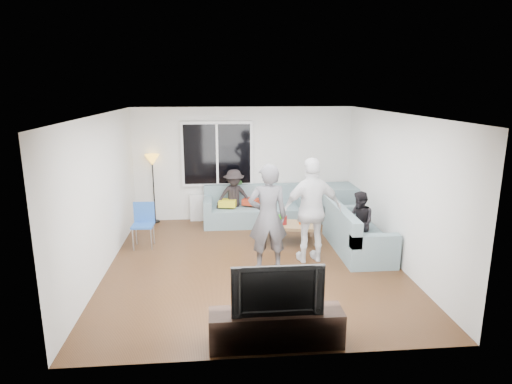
{
  "coord_description": "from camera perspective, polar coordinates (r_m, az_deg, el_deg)",
  "views": [
    {
      "loc": [
        -0.59,
        -7.14,
        3.03
      ],
      "look_at": [
        0.1,
        0.6,
        1.15
      ],
      "focal_mm": 30.5,
      "sensor_mm": 36.0,
      "label": 1
    }
  ],
  "objects": [
    {
      "name": "sofa_right_section",
      "position": [
        8.45,
        13.21,
        -4.72
      ],
      "size": [
        2.0,
        0.85,
        0.85
      ],
      "primitive_type": null,
      "rotation": [
        0.0,
        0.0,
        1.57
      ],
      "color": "slate",
      "rests_on": "floor"
    },
    {
      "name": "wall_front",
      "position": [
        4.73,
        2.43,
        -7.83
      ],
      "size": [
        5.0,
        0.04,
        2.6
      ],
      "primitive_type": "cube",
      "color": "silver",
      "rests_on": "ground"
    },
    {
      "name": "cushion_red",
      "position": [
        9.82,
        -0.62,
        -1.26
      ],
      "size": [
        0.45,
        0.42,
        0.13
      ],
      "primitive_type": "cube",
      "rotation": [
        0.0,
        0.0,
        -0.41
      ],
      "color": "maroon",
      "rests_on": "sofa_back_section"
    },
    {
      "name": "sofa_corner",
      "position": [
        10.14,
        10.84,
        -1.53
      ],
      "size": [
        0.85,
        0.85,
        0.85
      ],
      "primitive_type": "cube",
      "color": "slate",
      "rests_on": "floor"
    },
    {
      "name": "sofa_back_section",
      "position": [
        9.79,
        -0.11,
        -1.82
      ],
      "size": [
        2.3,
        0.85,
        0.85
      ],
      "primitive_type": null,
      "color": "slate",
      "rests_on": "floor"
    },
    {
      "name": "bottle_d",
      "position": [
        8.6,
        5.89,
        -3.54
      ],
      "size": [
        0.07,
        0.07,
        0.21
      ],
      "primitive_type": "cylinder",
      "color": "#DB5113",
      "rests_on": "coffee_table"
    },
    {
      "name": "window_frame",
      "position": [
        9.94,
        -5.11,
        4.98
      ],
      "size": [
        1.62,
        0.06,
        1.47
      ],
      "primitive_type": "cube",
      "color": "white",
      "rests_on": "wall_back"
    },
    {
      "name": "window_glass",
      "position": [
        9.9,
        -5.11,
        4.95
      ],
      "size": [
        1.5,
        0.02,
        1.35
      ],
      "primitive_type": "cube",
      "color": "black",
      "rests_on": "window_frame"
    },
    {
      "name": "floor",
      "position": [
        7.78,
        -0.35,
        -9.47
      ],
      "size": [
        5.0,
        5.5,
        0.04
      ],
      "primitive_type": "cube",
      "color": "#56351C",
      "rests_on": "ground"
    },
    {
      "name": "window_mullion",
      "position": [
        9.89,
        -5.11,
        4.94
      ],
      "size": [
        0.05,
        0.03,
        1.35
      ],
      "primitive_type": "cube",
      "color": "white",
      "rests_on": "window_frame"
    },
    {
      "name": "bottle_b",
      "position": [
        8.46,
        3.09,
        -3.73
      ],
      "size": [
        0.08,
        0.08,
        0.22
      ],
      "primitive_type": "cylinder",
      "color": "green",
      "rests_on": "coffee_table"
    },
    {
      "name": "spectator_right",
      "position": [
        8.33,
        13.45,
        -3.89
      ],
      "size": [
        0.56,
        0.65,
        1.16
      ],
      "primitive_type": "imported",
      "rotation": [
        0.0,
        0.0,
        -1.34
      ],
      "color": "black",
      "rests_on": "floor"
    },
    {
      "name": "floor_lamp",
      "position": [
        10.11,
        -13.27,
        0.37
      ],
      "size": [
        0.32,
        0.32,
        1.56
      ],
      "primitive_type": null,
      "color": "gold",
      "rests_on": "floor"
    },
    {
      "name": "radiator",
      "position": [
        10.16,
        -4.97,
        -1.98
      ],
      "size": [
        1.3,
        0.12,
        0.62
      ],
      "primitive_type": "cube",
      "color": "silver",
      "rests_on": "floor"
    },
    {
      "name": "vase",
      "position": [
        10.03,
        -6.29,
        0.09
      ],
      "size": [
        0.19,
        0.19,
        0.16
      ],
      "primitive_type": "imported",
      "rotation": [
        0.0,
        0.0,
        -0.27
      ],
      "color": "silver",
      "rests_on": "radiator"
    },
    {
      "name": "wall_left",
      "position": [
        7.59,
        -19.68,
        -0.37
      ],
      "size": [
        0.04,
        5.5,
        2.6
      ],
      "primitive_type": "cube",
      "color": "silver",
      "rests_on": "ground"
    },
    {
      "name": "side_chair",
      "position": [
        8.66,
        -14.6,
        -4.33
      ],
      "size": [
        0.41,
        0.41,
        0.86
      ],
      "primitive_type": null,
      "rotation": [
        0.0,
        0.0,
        -0.03
      ],
      "color": "#295BB3",
      "rests_on": "floor"
    },
    {
      "name": "tv_console",
      "position": [
        5.46,
        2.66,
        -17.37
      ],
      "size": [
        1.6,
        0.4,
        0.44
      ],
      "primitive_type": "cube",
      "color": "#311F18",
      "rests_on": "floor"
    },
    {
      "name": "ceiling",
      "position": [
        7.17,
        -0.38,
        10.33
      ],
      "size": [
        5.0,
        5.5,
        0.04
      ],
      "primitive_type": "cube",
      "color": "white",
      "rests_on": "ground"
    },
    {
      "name": "spectator_back",
      "position": [
        9.74,
        -2.89,
        -0.68
      ],
      "size": [
        0.87,
        0.59,
        1.26
      ],
      "primitive_type": "imported",
      "rotation": [
        0.0,
        0.0,
        0.15
      ],
      "color": "black",
      "rests_on": "floor"
    },
    {
      "name": "cushion_yellow",
      "position": [
        9.72,
        -3.74,
        -1.45
      ],
      "size": [
        0.43,
        0.38,
        0.14
      ],
      "primitive_type": "cube",
      "rotation": [
        0.0,
        0.0,
        -0.17
      ],
      "color": "yellow",
      "rests_on": "sofa_back_section"
    },
    {
      "name": "potted_plant",
      "position": [
        10.02,
        -2.32,
        0.63
      ],
      "size": [
        0.19,
        0.15,
        0.33
      ],
      "primitive_type": "imported",
      "rotation": [
        0.0,
        0.0,
        -0.04
      ],
      "color": "#2E6227",
      "rests_on": "radiator"
    },
    {
      "name": "television",
      "position": [
        5.21,
        2.73,
        -12.36
      ],
      "size": [
        1.08,
        0.14,
        0.62
      ],
      "primitive_type": "imported",
      "color": "black",
      "rests_on": "tv_console"
    },
    {
      "name": "pitcher",
      "position": [
        8.58,
        3.51,
        -3.68
      ],
      "size": [
        0.17,
        0.17,
        0.17
      ],
      "primitive_type": "cylinder",
      "color": "maroon",
      "rests_on": "coffee_table"
    },
    {
      "name": "wall_back",
      "position": [
        10.07,
        -1.66,
        3.71
      ],
      "size": [
        5.0,
        0.04,
        2.6
      ],
      "primitive_type": "cube",
      "color": "silver",
      "rests_on": "ground"
    },
    {
      "name": "bottle_a",
      "position": [
        8.62,
        1.73,
        -3.45
      ],
      "size": [
        0.07,
        0.07,
        0.2
      ],
      "primitive_type": "cylinder",
      "color": "red",
      "rests_on": "coffee_table"
    },
    {
      "name": "wall_right",
      "position": [
        7.97,
        18.0,
        0.4
      ],
      "size": [
        0.04,
        5.5,
        2.6
      ],
      "primitive_type": "cube",
      "color": "silver",
      "rests_on": "ground"
    },
    {
      "name": "player_left",
      "position": [
        7.28,
        1.56,
        -3.32
      ],
      "size": [
        0.68,
        0.46,
        1.82
      ],
      "primitive_type": "imported",
      "rotation": [
        0.0,
        0.0,
        3.18
      ],
      "color": "#4A494E",
      "rests_on": "floor"
    },
    {
      "name": "player_right",
      "position": [
        7.65,
        7.36,
        -2.43
      ],
      "size": [
        1.14,
        0.6,
        1.86
      ],
      "primitive_type": "imported",
      "rotation": [
        0.0,
        0.0,
        3.28
      ],
      "color": "silver",
      "rests_on": "floor"
    },
    {
      "name": "coffee_table",
      "position": [
        8.7,
        4.05,
        -5.41
      ],
      "size": [
        1.2,
        0.82,
        0.4
      ],
      "primitive_type": "cube",
      "rotation": [
        0.0,
        0.0,
        -0.21
      ],
      "color": "#936A47",
      "rests_on": "floor"
    }
  ]
}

